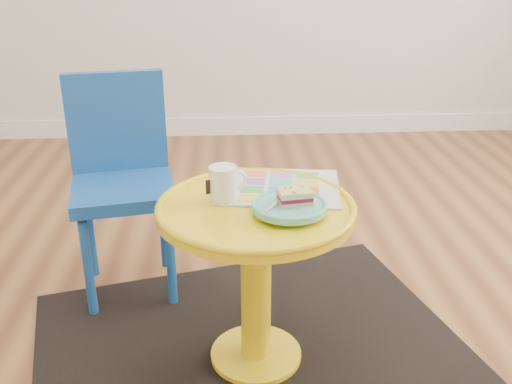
{
  "coord_description": "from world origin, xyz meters",
  "views": [
    {
      "loc": [
        -0.25,
        -1.72,
        1.15
      ],
      "look_at": [
        -0.17,
        -0.31,
        0.55
      ],
      "focal_mm": 40.0,
      "sensor_mm": 36.0,
      "label": 1
    }
  ],
  "objects": [
    {
      "name": "side_table",
      "position": [
        -0.17,
        -0.31,
        0.37
      ],
      "size": [
        0.54,
        0.54,
        0.51
      ],
      "color": "yellow",
      "rests_on": "ground"
    },
    {
      "name": "floor",
      "position": [
        0.0,
        0.0,
        0.0
      ],
      "size": [
        4.0,
        4.0,
        0.0
      ],
      "primitive_type": "plane",
      "color": "brown",
      "rests_on": "ground"
    },
    {
      "name": "rug",
      "position": [
        -0.17,
        -0.31,
        0.0
      ],
      "size": [
        1.53,
        1.38,
        0.01
      ],
      "primitive_type": "cube",
      "rotation": [
        0.0,
        0.0,
        0.25
      ],
      "color": "black",
      "rests_on": "ground"
    },
    {
      "name": "plate",
      "position": [
        -0.08,
        -0.37,
        0.53
      ],
      "size": [
        0.2,
        0.2,
        0.02
      ],
      "color": "#59BCAF",
      "rests_on": "newspaper"
    },
    {
      "name": "fork",
      "position": [
        -0.12,
        -0.36,
        0.54
      ],
      "size": [
        0.09,
        0.13,
        0.0
      ],
      "rotation": [
        0.0,
        0.0,
        -0.53
      ],
      "color": "silver",
      "rests_on": "plate"
    },
    {
      "name": "chair",
      "position": [
        -0.61,
        0.17,
        0.44
      ],
      "size": [
        0.4,
        0.4,
        0.77
      ],
      "rotation": [
        0.0,
        0.0,
        0.18
      ],
      "color": "#1851A1",
      "rests_on": "ground"
    },
    {
      "name": "cake_slice",
      "position": [
        -0.07,
        -0.36,
        0.56
      ],
      "size": [
        0.09,
        0.07,
        0.04
      ],
      "rotation": [
        0.0,
        0.0,
        0.15
      ],
      "color": "#D3BC8C",
      "rests_on": "plate"
    },
    {
      "name": "mug",
      "position": [
        -0.25,
        -0.27,
        0.57
      ],
      "size": [
        0.11,
        0.08,
        0.1
      ],
      "rotation": [
        0.0,
        0.0,
        0.41
      ],
      "color": "white",
      "rests_on": "side_table"
    },
    {
      "name": "newspaper",
      "position": [
        -0.09,
        -0.19,
        0.52
      ],
      "size": [
        0.38,
        0.33,
        0.01
      ],
      "primitive_type": "cube",
      "rotation": [
        0.0,
        0.0,
        -0.14
      ],
      "color": "silver",
      "rests_on": "side_table"
    },
    {
      "name": "room_walls",
      "position": [
        -0.99,
        0.99,
        0.06
      ],
      "size": [
        4.0,
        4.0,
        4.0
      ],
      "color": "silver",
      "rests_on": "ground"
    }
  ]
}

